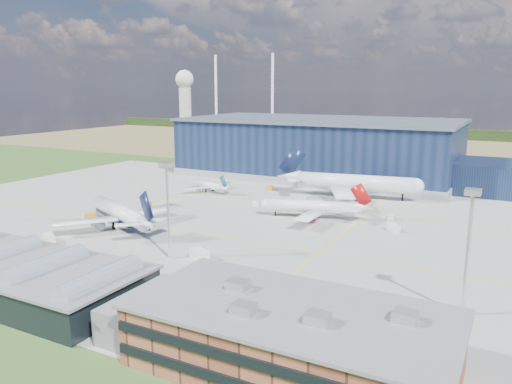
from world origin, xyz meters
name	(u,v)px	position (x,y,z in m)	size (l,w,h in m)	color
ground	(205,223)	(0.00, 0.00, 0.00)	(600.00, 600.00, 0.00)	#2A501E
apron	(223,216)	(0.00, 10.00, 0.03)	(220.00, 160.00, 0.08)	gray
farmland	(385,147)	(0.00, 220.00, 0.00)	(600.00, 220.00, 0.01)	olive
treeline	(409,132)	(0.00, 300.00, 4.00)	(600.00, 8.00, 8.00)	black
horizon_dressing	(209,93)	(-191.30, 294.39, 34.20)	(440.20, 18.00, 70.00)	white
hangar	(325,151)	(2.81, 94.80, 11.62)	(145.00, 62.00, 26.10)	#101D38
ops_building	(291,337)	(55.01, -60.00, 4.79)	(46.00, 23.00, 10.90)	brown
glass_concourse	(11,272)	(-6.45, -60.00, 3.69)	(78.00, 23.00, 8.60)	black
light_mast_center	(167,195)	(10.00, -30.00, 15.43)	(2.60, 2.60, 23.00)	silver
light_mast_east	(469,232)	(75.00, -30.00, 15.43)	(2.60, 2.60, 23.00)	silver
airliner_navy	(120,205)	(-19.47, -14.66, 6.55)	(40.20, 39.32, 13.11)	white
airliner_red	(310,200)	(25.54, 20.39, 5.70)	(34.94, 34.18, 11.39)	white
airliner_widebody	(355,174)	(29.17, 55.00, 8.86)	(54.37, 53.19, 17.73)	white
airliner_regional	(208,182)	(-25.02, 40.00, 3.82)	(23.44, 22.93, 7.64)	white
gse_tug_a	(147,205)	(-29.10, 7.99, 0.77)	(2.26, 3.70, 1.54)	orange
gse_tug_b	(90,216)	(-35.08, -11.52, 0.65)	(2.01, 3.01, 1.31)	orange
gse_van_a	(49,238)	(-25.77, -34.83, 1.06)	(2.12, 4.87, 2.12)	white
gse_cart_a	(390,217)	(48.01, 30.45, 0.63)	(1.94, 2.91, 1.26)	white
gse_van_b	(393,228)	(51.94, 17.39, 1.06)	(2.11, 4.61, 2.11)	white
gse_tug_c	(269,188)	(-4.88, 53.26, 0.79)	(2.25, 3.59, 1.57)	orange
gse_cart_b	(255,204)	(2.71, 26.83, 0.69)	(2.11, 3.17, 1.37)	white
gse_van_c	(200,254)	(16.96, -27.64, 1.29)	(2.58, 5.39, 2.58)	white
airstair	(134,221)	(-17.07, -11.65, 1.42)	(1.78, 4.44, 2.84)	white
car_a	(115,280)	(9.67, -48.00, 0.65)	(1.52, 3.79, 1.29)	#99999E
car_b	(221,280)	(28.95, -37.40, 0.58)	(1.23, 3.51, 1.16)	#99999E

